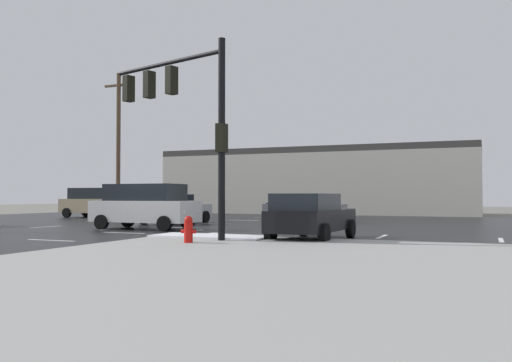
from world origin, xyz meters
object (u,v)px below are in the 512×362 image
object	(u,v)px
sedan_navy	(300,206)
sedan_silver	(173,208)
traffic_signal_mast	(185,107)
sedan_black	(311,216)
suv_white	(145,205)
fire_hydrant	(188,229)
utility_pole_far	(118,142)
suv_tan	(96,202)
sedan_grey	(302,207)

from	to	relation	value
sedan_navy	sedan_silver	world-z (taller)	same
traffic_signal_mast	sedan_navy	world-z (taller)	traffic_signal_mast
sedan_black	suv_white	xyz separation A→B (m)	(-8.71, 3.01, 0.24)
suv_white	sedan_silver	size ratio (longest dim) A/B	1.04
suv_white	fire_hydrant	bearing A→B (deg)	-47.86
suv_white	utility_pole_far	world-z (taller)	utility_pole_far
sedan_silver	suv_tan	bearing A→B (deg)	67.63
traffic_signal_mast	suv_white	distance (m)	7.79
sedan_grey	suv_tan	bearing A→B (deg)	175.77
sedan_grey	suv_white	distance (m)	9.94
sedan_silver	sedan_black	bearing A→B (deg)	-121.35
suv_tan	sedan_black	bearing A→B (deg)	-33.22
traffic_signal_mast	fire_hydrant	bearing A→B (deg)	139.80
sedan_navy	sedan_silver	size ratio (longest dim) A/B	0.99
suv_tan	sedan_silver	xyz separation A→B (m)	(9.26, -4.99, -0.24)
sedan_grey	sedan_silver	size ratio (longest dim) A/B	0.98
utility_pole_far	suv_white	bearing A→B (deg)	-47.43
traffic_signal_mast	sedan_grey	xyz separation A→B (m)	(-0.40, 13.82, -3.65)
sedan_navy	suv_tan	size ratio (longest dim) A/B	0.95
sedan_navy	sedan_silver	xyz separation A→B (m)	(-4.27, -8.78, 0.00)
sedan_black	sedan_navy	xyz separation A→B (m)	(-5.80, 16.45, 0.00)
sedan_grey	sedan_silver	xyz separation A→B (m)	(-5.90, -4.19, 0.00)
fire_hydrant	sedan_silver	xyz separation A→B (m)	(-7.38, 11.25, 0.32)
sedan_navy	suv_white	size ratio (longest dim) A/B	0.95
fire_hydrant	suv_tan	world-z (taller)	suv_tan
sedan_silver	suv_white	bearing A→B (deg)	-157.77
sedan_silver	utility_pole_far	size ratio (longest dim) A/B	0.48
suv_tan	sedan_silver	distance (m)	10.52
sedan_navy	utility_pole_far	bearing A→B (deg)	-161.22
fire_hydrant	sedan_black	xyz separation A→B (m)	(2.69, 3.58, 0.32)
suv_white	utility_pole_far	distance (m)	12.79
sedan_navy	suv_white	world-z (taller)	suv_white
sedan_black	sedan_grey	distance (m)	12.57
sedan_navy	sedan_black	bearing A→B (deg)	-73.73
suv_white	sedan_grey	bearing A→B (deg)	62.58
traffic_signal_mast	utility_pole_far	distance (m)	19.18
sedan_grey	sedan_silver	world-z (taller)	same
fire_hydrant	sedan_navy	xyz separation A→B (m)	(-3.11, 20.03, 0.32)
fire_hydrant	sedan_silver	world-z (taller)	sedan_silver
suv_tan	utility_pole_far	xyz separation A→B (m)	(2.39, -0.69, 3.96)
traffic_signal_mast	utility_pole_far	xyz separation A→B (m)	(-13.17, 13.93, 0.55)
sedan_grey	sedan_silver	distance (m)	7.23
sedan_grey	utility_pole_far	bearing A→B (deg)	178.29
sedan_black	suv_white	bearing A→B (deg)	73.13
suv_tan	sedan_silver	world-z (taller)	suv_tan
fire_hydrant	traffic_signal_mast	bearing A→B (deg)	123.65
sedan_grey	utility_pole_far	world-z (taller)	utility_pole_far
fire_hydrant	sedan_navy	size ratio (longest dim) A/B	0.17
sedan_silver	fire_hydrant	bearing A→B (deg)	-140.79
sedan_black	sedan_navy	world-z (taller)	same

